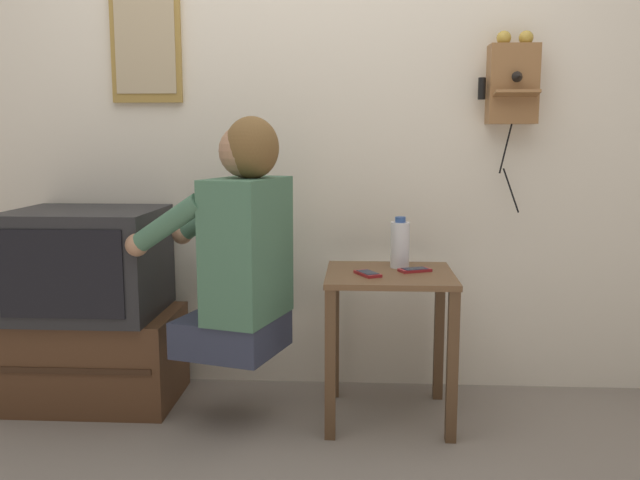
{
  "coord_description": "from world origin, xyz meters",
  "views": [
    {
      "loc": [
        0.23,
        -2.02,
        1.12
      ],
      "look_at": [
        0.08,
        0.54,
        0.73
      ],
      "focal_mm": 38.0,
      "sensor_mm": 36.0,
      "label": 1
    }
  ],
  "objects_px": {
    "television": "(87,262)",
    "cell_phone_spare": "(415,270)",
    "wall_phone_antique": "(512,82)",
    "water_bottle": "(400,244)",
    "person": "(240,246)",
    "cell_phone_held": "(368,274)",
    "framed_picture": "(146,38)"
  },
  "relations": [
    {
      "from": "television",
      "to": "framed_picture",
      "type": "height_order",
      "value": "framed_picture"
    },
    {
      "from": "wall_phone_antique",
      "to": "water_bottle",
      "type": "height_order",
      "value": "wall_phone_antique"
    },
    {
      "from": "person",
      "to": "television",
      "type": "xyz_separation_m",
      "value": [
        -0.68,
        0.21,
        -0.11
      ]
    },
    {
      "from": "person",
      "to": "water_bottle",
      "type": "height_order",
      "value": "person"
    },
    {
      "from": "framed_picture",
      "to": "cell_phone_spare",
      "type": "bearing_deg",
      "value": -16.45
    },
    {
      "from": "cell_phone_held",
      "to": "cell_phone_spare",
      "type": "xyz_separation_m",
      "value": [
        0.19,
        0.08,
        0.0
      ]
    },
    {
      "from": "wall_phone_antique",
      "to": "framed_picture",
      "type": "xyz_separation_m",
      "value": [
        -1.57,
        0.04,
        0.2
      ]
    },
    {
      "from": "framed_picture",
      "to": "person",
      "type": "bearing_deg",
      "value": -44.31
    },
    {
      "from": "cell_phone_held",
      "to": "person",
      "type": "bearing_deg",
      "value": 158.08
    },
    {
      "from": "person",
      "to": "framed_picture",
      "type": "xyz_separation_m",
      "value": [
        -0.48,
        0.47,
        0.83
      ]
    },
    {
      "from": "person",
      "to": "cell_phone_spare",
      "type": "distance_m",
      "value": 0.69
    },
    {
      "from": "television",
      "to": "cell_phone_held",
      "type": "distance_m",
      "value": 1.18
    },
    {
      "from": "television",
      "to": "framed_picture",
      "type": "xyz_separation_m",
      "value": [
        0.2,
        0.26,
        0.94
      ]
    },
    {
      "from": "water_bottle",
      "to": "cell_phone_held",
      "type": "bearing_deg",
      "value": -128.44
    },
    {
      "from": "person",
      "to": "framed_picture",
      "type": "bearing_deg",
      "value": 62.65
    },
    {
      "from": "television",
      "to": "cell_phone_spare",
      "type": "height_order",
      "value": "television"
    },
    {
      "from": "cell_phone_spare",
      "to": "person",
      "type": "bearing_deg",
      "value": -102.9
    },
    {
      "from": "person",
      "to": "television",
      "type": "height_order",
      "value": "person"
    },
    {
      "from": "television",
      "to": "water_bottle",
      "type": "xyz_separation_m",
      "value": [
        1.3,
        0.01,
        0.09
      ]
    },
    {
      "from": "cell_phone_held",
      "to": "cell_phone_spare",
      "type": "height_order",
      "value": "same"
    },
    {
      "from": "cell_phone_held",
      "to": "cell_phone_spare",
      "type": "relative_size",
      "value": 1.0
    },
    {
      "from": "water_bottle",
      "to": "person",
      "type": "bearing_deg",
      "value": -160.85
    },
    {
      "from": "person",
      "to": "wall_phone_antique",
      "type": "relative_size",
      "value": 1.2
    },
    {
      "from": "person",
      "to": "cell_phone_held",
      "type": "xyz_separation_m",
      "value": [
        0.48,
        0.05,
        -0.11
      ]
    },
    {
      "from": "television",
      "to": "wall_phone_antique",
      "type": "xyz_separation_m",
      "value": [
        1.77,
        0.22,
        0.74
      ]
    },
    {
      "from": "wall_phone_antique",
      "to": "water_bottle",
      "type": "relative_size",
      "value": 3.64
    },
    {
      "from": "wall_phone_antique",
      "to": "water_bottle",
      "type": "xyz_separation_m",
      "value": [
        -0.47,
        -0.21,
        -0.66
      ]
    },
    {
      "from": "person",
      "to": "water_bottle",
      "type": "distance_m",
      "value": 0.65
    },
    {
      "from": "cell_phone_held",
      "to": "cell_phone_spare",
      "type": "distance_m",
      "value": 0.2
    },
    {
      "from": "television",
      "to": "wall_phone_antique",
      "type": "distance_m",
      "value": 1.93
    },
    {
      "from": "framed_picture",
      "to": "cell_phone_held",
      "type": "relative_size",
      "value": 3.98
    },
    {
      "from": "cell_phone_spare",
      "to": "water_bottle",
      "type": "height_order",
      "value": "water_bottle"
    }
  ]
}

